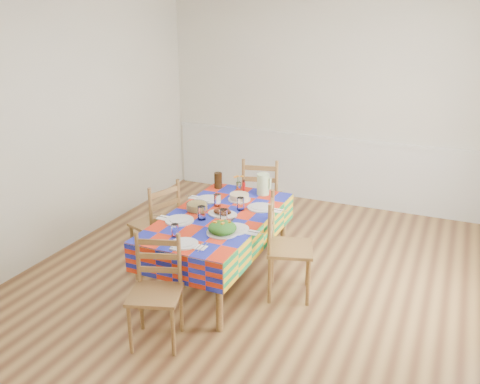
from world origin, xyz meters
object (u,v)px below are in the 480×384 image
Objects in this scene: meat_platter at (222,212)px; chair_left at (158,225)px; chair_far at (261,198)px; tea_pitcher at (218,180)px; dining_table at (219,222)px; green_pitcher at (263,184)px; chair_right at (285,248)px; chair_near at (156,291)px.

chair_left reaches higher than meat_platter.
chair_far is 1.05× the size of chair_left.
dining_table is at bearing -63.57° from tea_pitcher.
dining_table is at bearing 109.54° from chair_left.
chair_far is (-0.02, 1.05, -0.22)m from meat_platter.
chair_right is at bearing -54.91° from green_pitcher.
chair_far is (-0.16, 0.37, -0.31)m from green_pitcher.
tea_pitcher is at bearing 32.29° from chair_far.
chair_far is 1.01× the size of chair_right.
chair_right is at bearing 38.38° from chair_near.
chair_left is at bearing 103.47° from chair_near.
chair_near is at bearing -95.91° from green_pitcher.
chair_far is (0.36, 0.38, -0.28)m from tea_pitcher.
tea_pitcher is at bearing 82.06° from chair_near.
dining_table is 0.10m from meat_platter.
dining_table is at bearing 75.75° from chair_far.
meat_platter is 0.32× the size of chair_left.
green_pitcher is 0.53m from tea_pitcher.
green_pitcher is 0.51m from chair_far.
chair_near is 2.17m from chair_far.
chair_near is 1.28m from chair_right.
chair_far reaches higher than chair_right.
dining_table is 1.09m from chair_far.
chair_near is (-0.04, -1.12, -0.26)m from meat_platter.
chair_near is 0.91× the size of chair_far.
chair_right is (0.69, -0.01, -0.13)m from dining_table.
chair_near is at bearing 75.69° from chair_far.
tea_pitcher is at bearing 173.52° from chair_left.
chair_near is at bearing -92.13° from meat_platter.
meat_platter is (0.03, 0.03, 0.10)m from dining_table.
chair_left is 1.37m from chair_right.
chair_left is at bearing 43.86° from chair_far.
tea_pitcher is 0.59m from chair_far.
green_pitcher is 0.23× the size of chair_right.
chair_near is (0.34, -1.80, -0.32)m from tea_pitcher.
chair_far is 1.30m from chair_left.
dining_table is at bearing 70.69° from chair_near.
chair_left is at bearing -176.61° from meat_platter.
chair_left is at bearing -178.87° from dining_table.
dining_table is 0.70m from chair_left.
chair_far is at bearing 14.48° from chair_right.
chair_near is (-0.19, -1.80, -0.35)m from green_pitcher.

